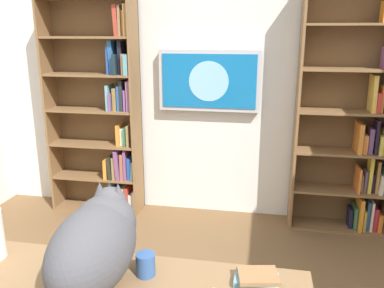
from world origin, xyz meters
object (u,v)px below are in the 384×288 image
bookshelf_left (357,117)px  coffee_mug (146,264)px  wall_mounted_tv (209,81)px  desk_book_stack (257,279)px  cat (97,241)px  bookshelf_right (105,116)px

bookshelf_left → coffee_mug: bookshelf_left is taller
wall_mounted_tv → coffee_mug: 2.29m
coffee_mug → desk_book_stack: coffee_mug is taller
cat → coffee_mug: bearing=-158.4°
bookshelf_left → cat: size_ratio=3.17×
bookshelf_left → wall_mounted_tv: (1.30, -0.08, 0.27)m
cat → desk_book_stack: size_ratio=3.72×
wall_mounted_tv → bookshelf_left: bearing=176.3°
bookshelf_left → bookshelf_right: (2.29, 0.00, -0.08)m
bookshelf_right → coffee_mug: bearing=115.9°
bookshelf_right → bookshelf_left: bearing=-180.0°
cat → wall_mounted_tv: bearing=-93.0°
bookshelf_right → wall_mounted_tv: 1.06m
coffee_mug → cat: bearing=21.6°
bookshelf_left → desk_book_stack: bookshelf_left is taller
wall_mounted_tv → coffee_mug: wall_mounted_tv is taller
coffee_mug → wall_mounted_tv: bearing=-88.6°
cat → coffee_mug: (-0.17, -0.07, -0.13)m
desk_book_stack → wall_mounted_tv: bearing=-77.1°
bookshelf_left → desk_book_stack: size_ratio=11.78×
bookshelf_right → coffee_mug: size_ratio=21.20×
bookshelf_right → desk_book_stack: (-1.51, 2.14, -0.17)m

